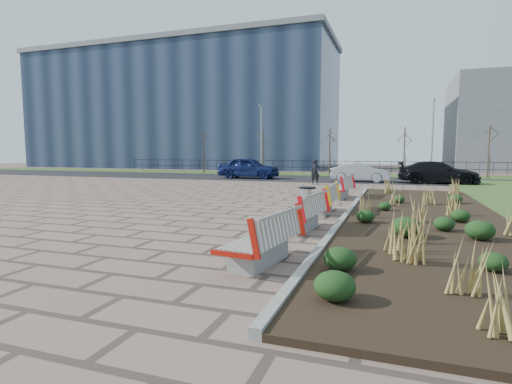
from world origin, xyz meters
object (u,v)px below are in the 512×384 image
(lamp_west, at_px, (261,141))
(pedestrian, at_px, (315,172))
(car_silver, at_px, (360,172))
(bench_a, at_px, (260,238))
(lamp_east, at_px, (432,139))
(bench_b, at_px, (300,212))
(car_black, at_px, (438,172))
(car_blue, at_px, (249,168))
(litter_bin, at_px, (307,201))
(bench_c, at_px, (321,199))
(bench_d, at_px, (339,187))

(lamp_west, bearing_deg, pedestrian, -53.64)
(car_silver, bearing_deg, pedestrian, 138.88)
(bench_a, distance_m, lamp_east, 27.69)
(bench_a, relative_size, pedestrian, 1.33)
(bench_b, relative_size, car_black, 0.43)
(car_blue, distance_m, car_black, 13.28)
(litter_bin, distance_m, lamp_east, 21.99)
(litter_bin, bearing_deg, bench_c, 57.10)
(litter_bin, bearing_deg, car_silver, 88.33)
(bench_c, distance_m, car_blue, 17.55)
(car_black, height_order, lamp_east, lamp_east)
(bench_a, relative_size, car_black, 0.43)
(bench_b, height_order, lamp_east, lamp_east)
(bench_c, bearing_deg, bench_b, -89.88)
(bench_c, relative_size, litter_bin, 2.33)
(bench_d, height_order, pedestrian, pedestrian)
(bench_d, xyz_separation_m, car_silver, (0.09, 10.27, 0.16))
(bench_a, distance_m, car_blue, 23.47)
(bench_d, xyz_separation_m, car_black, (4.96, 10.25, 0.23))
(bench_a, height_order, pedestrian, pedestrian)
(bench_d, distance_m, car_black, 11.39)
(car_blue, xyz_separation_m, lamp_east, (13.30, 5.16, 2.22))
(lamp_west, xyz_separation_m, lamp_east, (14.00, 0.00, 0.00))
(litter_bin, distance_m, car_black, 16.21)
(car_black, xyz_separation_m, lamp_east, (0.04, 5.86, 2.31))
(bench_a, relative_size, bench_c, 1.00)
(car_blue, xyz_separation_m, lamp_west, (-0.70, 5.16, 2.22))
(bench_a, bearing_deg, car_black, 84.58)
(car_black, bearing_deg, bench_c, 162.56)
(bench_d, relative_size, lamp_west, 0.35)
(bench_d, bearing_deg, lamp_west, 126.04)
(bench_b, bearing_deg, bench_c, 97.01)
(pedestrian, bearing_deg, bench_a, -93.34)
(bench_a, height_order, bench_c, same)
(bench_a, bearing_deg, lamp_east, 87.27)
(bench_a, bearing_deg, bench_d, 97.72)
(car_blue, xyz_separation_m, car_silver, (8.39, -0.69, -0.16))
(lamp_east, bearing_deg, car_black, -90.40)
(bench_d, xyz_separation_m, lamp_east, (5.00, 16.12, 2.54))
(bench_a, relative_size, lamp_west, 0.35)
(bench_c, distance_m, car_silver, 14.78)
(lamp_east, bearing_deg, bench_d, -107.23)
(bench_d, distance_m, lamp_east, 17.07)
(car_silver, xyz_separation_m, lamp_east, (4.91, 5.85, 2.38))
(car_blue, height_order, car_silver, car_blue)
(pedestrian, distance_m, lamp_west, 11.32)
(bench_b, xyz_separation_m, pedestrian, (-2.42, 14.84, 0.29))
(bench_d, relative_size, car_silver, 0.54)
(car_blue, height_order, car_black, car_blue)
(pedestrian, relative_size, lamp_east, 0.26)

